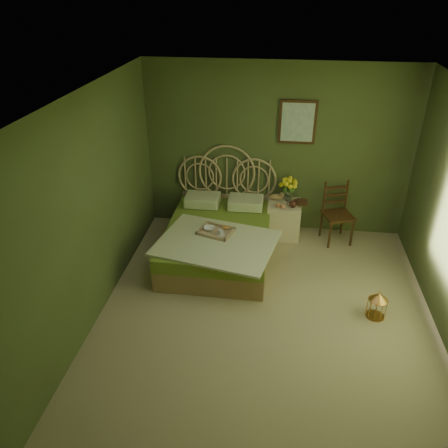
# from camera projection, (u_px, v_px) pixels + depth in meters

# --- Properties ---
(floor) EXTENTS (4.50, 4.50, 0.00)m
(floor) POSITION_uv_depth(u_px,v_px,m) (265.00, 316.00, 5.27)
(floor) COLOR tan
(floor) RESTS_ON ground
(ceiling) EXTENTS (4.50, 4.50, 0.00)m
(ceiling) POSITION_uv_depth(u_px,v_px,m) (278.00, 99.00, 3.99)
(ceiling) COLOR silver
(ceiling) RESTS_ON wall_back
(wall_back) EXTENTS (4.00, 0.00, 4.00)m
(wall_back) POSITION_uv_depth(u_px,v_px,m) (277.00, 150.00, 6.57)
(wall_back) COLOR #4B5E31
(wall_back) RESTS_ON floor
(wall_left) EXTENTS (0.00, 4.50, 4.50)m
(wall_left) POSITION_uv_depth(u_px,v_px,m) (91.00, 211.00, 4.87)
(wall_left) COLOR #4B5E31
(wall_left) RESTS_ON floor
(wall_art) EXTENTS (0.54, 0.04, 0.64)m
(wall_art) POSITION_uv_depth(u_px,v_px,m) (297.00, 122.00, 6.30)
(wall_art) COLOR #311D0D
(wall_art) RESTS_ON wall_back
(bed) EXTENTS (1.72, 2.17, 1.34)m
(bed) POSITION_uv_depth(u_px,v_px,m) (218.00, 236.00, 6.33)
(bed) COLOR #9F794F
(bed) RESTS_ON floor
(nightstand) EXTENTS (0.50, 0.50, 0.98)m
(nightstand) POSITION_uv_depth(u_px,v_px,m) (284.00, 214.00, 6.80)
(nightstand) COLOR beige
(nightstand) RESTS_ON floor
(chair) EXTENTS (0.52, 0.52, 0.93)m
(chair) POSITION_uv_depth(u_px,v_px,m) (338.00, 209.00, 6.61)
(chair) COLOR #311D0D
(chair) RESTS_ON floor
(birdcage) EXTENTS (0.22, 0.22, 0.34)m
(birdcage) POSITION_uv_depth(u_px,v_px,m) (377.00, 305.00, 5.20)
(birdcage) COLOR #BA7D3B
(birdcage) RESTS_ON floor
(book_lower) EXTENTS (0.23, 0.25, 0.02)m
(book_lower) POSITION_uv_depth(u_px,v_px,m) (296.00, 203.00, 6.68)
(book_lower) COLOR #381E0F
(book_lower) RESTS_ON nightstand
(book_upper) EXTENTS (0.18, 0.24, 0.02)m
(book_upper) POSITION_uv_depth(u_px,v_px,m) (297.00, 202.00, 6.67)
(book_upper) COLOR #472819
(book_upper) RESTS_ON nightstand
(cereal_bowl) EXTENTS (0.16, 0.16, 0.04)m
(cereal_bowl) POSITION_uv_depth(u_px,v_px,m) (209.00, 228.00, 6.05)
(cereal_bowl) COLOR white
(cereal_bowl) RESTS_ON bed
(coffee_cup) EXTENTS (0.08, 0.08, 0.07)m
(coffee_cup) POSITION_uv_depth(u_px,v_px,m) (221.00, 232.00, 5.92)
(coffee_cup) COLOR white
(coffee_cup) RESTS_ON bed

